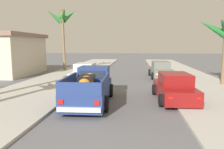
{
  "coord_description": "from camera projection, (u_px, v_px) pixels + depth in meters",
  "views": [
    {
      "loc": [
        0.9,
        -2.8,
        3.05
      ],
      "look_at": [
        -0.6,
        10.53,
        1.2
      ],
      "focal_mm": 34.06,
      "sensor_mm": 36.0,
      "label": 1
    }
  ],
  "objects": [
    {
      "name": "sidewalk_left",
      "position": [
        47.0,
        86.0,
        15.69
      ],
      "size": [
        5.35,
        60.0,
        0.12
      ],
      "primitive_type": "cube",
      "color": "#B2AFA8",
      "rests_on": "ground"
    },
    {
      "name": "sidewalk_right",
      "position": [
        204.0,
        90.0,
        14.46
      ],
      "size": [
        5.35,
        60.0,
        0.12
      ],
      "primitive_type": "cube",
      "color": "#B2AFA8",
      "rests_on": "ground"
    },
    {
      "name": "curb_left",
      "position": [
        64.0,
        87.0,
        15.55
      ],
      "size": [
        0.16,
        60.0,
        0.1
      ],
      "primitive_type": "cube",
      "color": "silver",
      "rests_on": "ground"
    },
    {
      "name": "curb_right",
      "position": [
        185.0,
        89.0,
        14.6
      ],
      "size": [
        0.16,
        60.0,
        0.1
      ],
      "primitive_type": "cube",
      "color": "silver",
      "rests_on": "ground"
    },
    {
      "name": "pickup_truck",
      "position": [
        90.0,
        87.0,
        11.34
      ],
      "size": [
        2.37,
        5.28,
        1.8
      ],
      "color": "navy",
      "rests_on": "ground"
    },
    {
      "name": "car_left_near",
      "position": [
        85.0,
        73.0,
        18.12
      ],
      "size": [
        2.03,
        4.26,
        1.54
      ],
      "color": "silver",
      "rests_on": "ground"
    },
    {
      "name": "car_right_near",
      "position": [
        174.0,
        88.0,
        11.74
      ],
      "size": [
        2.18,
        4.33,
        1.54
      ],
      "color": "maroon",
      "rests_on": "ground"
    },
    {
      "name": "car_left_mid",
      "position": [
        161.0,
        70.0,
        20.19
      ],
      "size": [
        2.16,
        4.32,
        1.54
      ],
      "color": "slate",
      "rests_on": "ground"
    },
    {
      "name": "palm_tree_right_mid",
      "position": [
        63.0,
        20.0,
        24.65
      ],
      "size": [
        3.46,
        3.85,
        7.24
      ],
      "color": "#846B4C",
      "rests_on": "ground"
    }
  ]
}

